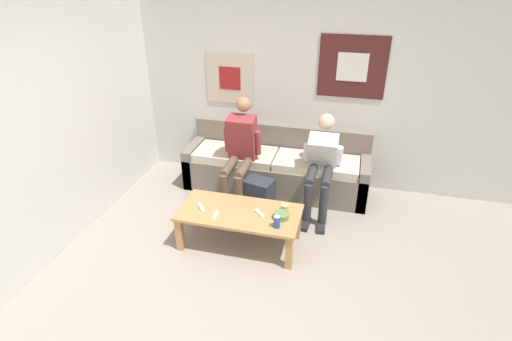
# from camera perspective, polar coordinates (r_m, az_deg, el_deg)

# --- Properties ---
(ground_plane) EXTENTS (18.00, 18.00, 0.00)m
(ground_plane) POSITION_cam_1_polar(r_m,az_deg,el_deg) (3.80, -2.51, -18.09)
(ground_plane) COLOR gray
(wall_back) EXTENTS (10.00, 0.07, 2.55)m
(wall_back) POSITION_cam_1_polar(r_m,az_deg,el_deg) (5.22, 5.10, 11.61)
(wall_back) COLOR silver
(wall_back) RESTS_ON ground_plane
(wall_left) EXTENTS (0.05, 10.00, 2.55)m
(wall_left) POSITION_cam_1_polar(r_m,az_deg,el_deg) (4.06, -31.41, 2.61)
(wall_left) COLOR silver
(wall_left) RESTS_ON ground_plane
(couch) EXTENTS (2.37, 0.70, 0.80)m
(couch) POSITION_cam_1_polar(r_m,az_deg,el_deg) (5.28, 2.90, 0.33)
(couch) COLOR #70665B
(couch) RESTS_ON ground_plane
(coffee_table) EXTENTS (1.27, 0.61, 0.41)m
(coffee_table) POSITION_cam_1_polar(r_m,az_deg,el_deg) (4.22, -2.37, -6.58)
(coffee_table) COLOR #B27F4C
(coffee_table) RESTS_ON ground_plane
(person_seated_adult) EXTENTS (0.47, 0.85, 1.29)m
(person_seated_adult) POSITION_cam_1_polar(r_m,az_deg,el_deg) (4.86, -2.31, 3.09)
(person_seated_adult) COLOR brown
(person_seated_adult) RESTS_ON ground_plane
(person_seated_teen) EXTENTS (0.47, 0.93, 1.13)m
(person_seated_teen) POSITION_cam_1_polar(r_m,az_deg,el_deg) (4.75, 9.33, 1.23)
(person_seated_teen) COLOR #2D2D33
(person_seated_teen) RESTS_ON ground_plane
(backpack) EXTENTS (0.38, 0.34, 0.46)m
(backpack) POSITION_cam_1_polar(r_m,az_deg,el_deg) (4.75, 0.33, -3.99)
(backpack) COLOR #282D38
(backpack) RESTS_ON ground_plane
(ceramic_bowl) EXTENTS (0.16, 0.16, 0.06)m
(ceramic_bowl) POSITION_cam_1_polar(r_m,az_deg,el_deg) (4.06, 3.64, -6.39)
(ceramic_bowl) COLOR #607F47
(ceramic_bowl) RESTS_ON coffee_table
(pillar_candle) EXTENTS (0.08, 0.08, 0.09)m
(pillar_candle) POSITION_cam_1_polar(r_m,az_deg,el_deg) (4.18, 4.11, -5.33)
(pillar_candle) COLOR tan
(pillar_candle) RESTS_ON coffee_table
(drink_can_blue) EXTENTS (0.07, 0.07, 0.12)m
(drink_can_blue) POSITION_cam_1_polar(r_m,az_deg,el_deg) (3.92, 3.01, -7.34)
(drink_can_blue) COLOR #28479E
(drink_can_blue) RESTS_ON coffee_table
(game_controller_near_left) EXTENTS (0.13, 0.13, 0.03)m
(game_controller_near_left) POSITION_cam_1_polar(r_m,az_deg,el_deg) (4.13, 0.49, -6.12)
(game_controller_near_left) COLOR white
(game_controller_near_left) RESTS_ON coffee_table
(game_controller_near_right) EXTENTS (0.05, 0.15, 0.03)m
(game_controller_near_right) POSITION_cam_1_polar(r_m,az_deg,el_deg) (4.12, -5.77, -6.34)
(game_controller_near_right) COLOR white
(game_controller_near_right) RESTS_ON coffee_table
(game_controller_far_center) EXTENTS (0.12, 0.13, 0.03)m
(game_controller_far_center) POSITION_cam_1_polar(r_m,az_deg,el_deg) (4.26, -7.86, -5.21)
(game_controller_far_center) COLOR white
(game_controller_far_center) RESTS_ON coffee_table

